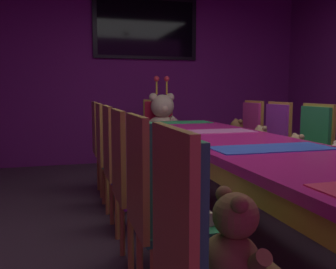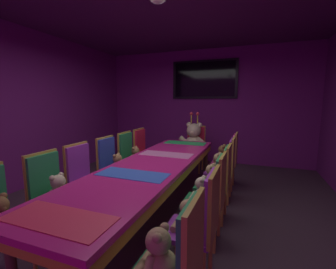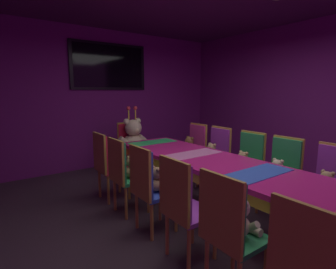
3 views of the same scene
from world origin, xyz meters
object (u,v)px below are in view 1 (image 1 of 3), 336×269
(teddy_left_3, at_px, (136,158))
(chair_right_4, at_px, (272,139))
(teddy_right_4, at_px, (260,141))
(chair_left_4, at_px, (108,146))
(teddy_right_3, at_px, (296,151))
(teddy_left_0, at_px, (236,242))
(banquet_table, at_px, (236,149))
(chair_right_5, at_px, (247,133))
(wall_tv, at_px, (146,28))
(chair_left_1, at_px, (153,196))
(king_teddy_bear, at_px, (163,120))
(teddy_left_1, at_px, (182,195))
(chair_right_3, at_px, (310,148))
(chair_left_3, at_px, (118,156))
(teddy_left_4, at_px, (124,147))
(chair_left_0, at_px, (195,246))
(chair_left_2, at_px, (131,173))
(chair_left_5, at_px, (103,139))
(throne_chair, at_px, (159,128))
(teddy_right_5, at_px, (236,134))

(teddy_left_3, xyz_separation_m, chair_right_4, (1.56, 0.58, 0.02))
(teddy_left_3, xyz_separation_m, teddy_right_4, (1.41, 0.58, 0.00))
(chair_left_4, xyz_separation_m, teddy_right_3, (1.56, -0.61, -0.02))
(teddy_left_0, bearing_deg, banquet_table, 63.92)
(chair_right_5, distance_m, wall_tv, 2.38)
(teddy_right_3, distance_m, chair_right_4, 0.64)
(chair_left_1, height_order, king_teddy_bear, king_teddy_bear)
(teddy_left_1, xyz_separation_m, chair_right_3, (1.54, 1.09, 0.01))
(chair_left_3, relative_size, teddy_left_4, 3.31)
(chair_left_0, distance_m, teddy_left_1, 0.62)
(chair_left_2, relative_size, chair_left_3, 1.00)
(chair_right_4, bearing_deg, teddy_right_4, -0.00)
(chair_left_5, bearing_deg, teddy_left_1, -86.00)
(throne_chair, bearing_deg, chair_right_4, 30.75)
(chair_left_5, height_order, king_teddy_bear, king_teddy_bear)
(chair_left_0, height_order, teddy_left_4, chair_left_0)
(teddy_left_4, height_order, throne_chair, throne_chair)
(chair_right_5, bearing_deg, wall_tv, -63.21)
(banquet_table, distance_m, chair_left_2, 0.91)
(chair_left_5, xyz_separation_m, throne_chair, (0.85, 0.90, 0.00))
(chair_left_1, relative_size, chair_left_4, 1.00)
(chair_left_0, distance_m, chair_right_4, 2.87)
(teddy_right_5, bearing_deg, teddy_left_3, 38.56)
(chair_left_2, bearing_deg, teddy_left_0, -82.21)
(chair_left_2, xyz_separation_m, chair_right_4, (1.71, 1.18, 0.00))
(chair_left_3, bearing_deg, chair_right_4, 18.84)
(teddy_left_0, distance_m, king_teddy_bear, 3.64)
(chair_left_2, distance_m, chair_left_3, 0.60)
(chair_left_2, distance_m, throne_chair, 2.75)
(teddy_right_5, bearing_deg, chair_right_4, 104.93)
(chair_left_0, height_order, chair_right_4, same)
(teddy_right_5, relative_size, wall_tv, 0.21)
(chair_left_2, height_order, wall_tv, wall_tv)
(chair_left_1, distance_m, throne_chair, 3.25)
(chair_left_1, xyz_separation_m, chair_left_5, (-0.01, 2.24, 0.00))
(teddy_left_3, relative_size, chair_right_5, 0.30)
(chair_right_3, height_order, wall_tv, wall_tv)
(teddy_left_3, height_order, chair_left_4, chair_left_4)
(teddy_left_0, height_order, chair_right_4, chair_right_4)
(teddy_left_1, relative_size, teddy_left_3, 1.10)
(teddy_left_3, xyz_separation_m, teddy_right_3, (1.41, -0.04, -0.01))
(teddy_left_0, height_order, teddy_left_1, teddy_left_0)
(banquet_table, xyz_separation_m, teddy_left_0, (-0.70, -1.43, -0.07))
(banquet_table, bearing_deg, king_teddy_bear, 90.00)
(chair_left_2, relative_size, wall_tv, 0.62)
(chair_left_3, bearing_deg, chair_right_3, -1.28)
(chair_left_4, distance_m, throne_chair, 1.67)
(teddy_left_1, xyz_separation_m, king_teddy_bear, (0.70, 2.97, 0.13))
(chair_left_0, distance_m, chair_left_2, 1.13)
(teddy_right_5, height_order, wall_tv, wall_tv)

